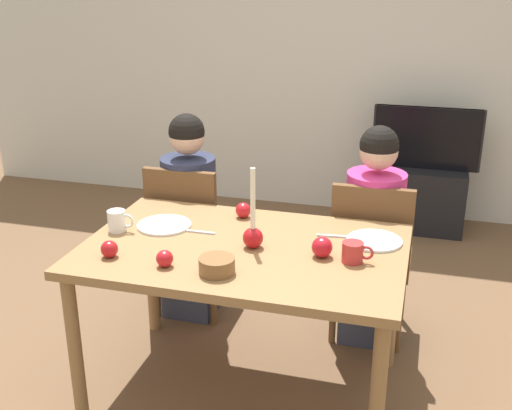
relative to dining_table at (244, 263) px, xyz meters
The scene contains 21 objects.
ground_plane 0.67m from the dining_table, ahead, with size 7.68×7.68×0.00m, color brown.
back_wall 2.68m from the dining_table, 90.00° to the left, with size 6.40×0.10×2.60m, color beige.
dining_table is the anchor object (origin of this frame).
chair_left 0.81m from the dining_table, 129.76° to the left, with size 0.40×0.40×0.90m.
chair_right 0.80m from the dining_table, 50.33° to the left, with size 0.40×0.40×0.90m.
person_left_child 0.82m from the dining_table, 128.30° to the left, with size 0.30×0.30×1.17m.
person_right_child 0.82m from the dining_table, 51.79° to the left, with size 0.30×0.30×1.17m.
tv_stand 2.45m from the dining_table, 72.54° to the left, with size 0.64×0.40×0.48m, color black.
tv 2.41m from the dining_table, 72.54° to the left, with size 0.79×0.05×0.46m.
candle_centerpiece 0.16m from the dining_table, ahead, with size 0.09×0.09×0.36m.
plate_left 0.45m from the dining_table, 164.61° to the left, with size 0.25×0.25×0.01m, color white.
plate_right 0.59m from the dining_table, 20.23° to the left, with size 0.25×0.25×0.01m, color silver.
mug_left 0.62m from the dining_table, behind, with size 0.13×0.08×0.10m.
mug_right 0.50m from the dining_table, ahead, with size 0.13×0.09×0.09m.
fork_left 0.28m from the dining_table, 160.81° to the left, with size 0.18×0.01×0.01m, color silver.
fork_right 0.44m from the dining_table, 29.15° to the left, with size 0.18×0.01×0.01m, color silver.
bowl_walnuts 0.30m from the dining_table, 96.08° to the right, with size 0.15×0.15×0.07m, color brown.
apple_near_candle 0.58m from the dining_table, 153.44° to the right, with size 0.07×0.07×0.07m, color #B4171C.
apple_by_left_plate 0.39m from the dining_table, 132.37° to the right, with size 0.07×0.07×0.07m, color red.
apple_by_right_mug 0.37m from the dining_table, ahead, with size 0.09×0.09×0.09m, color red.
apple_far_edge 0.36m from the dining_table, 107.02° to the left, with size 0.07×0.07×0.07m, color red.
Camera 1 is at (0.73, -2.40, 1.89)m, focal length 44.26 mm.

